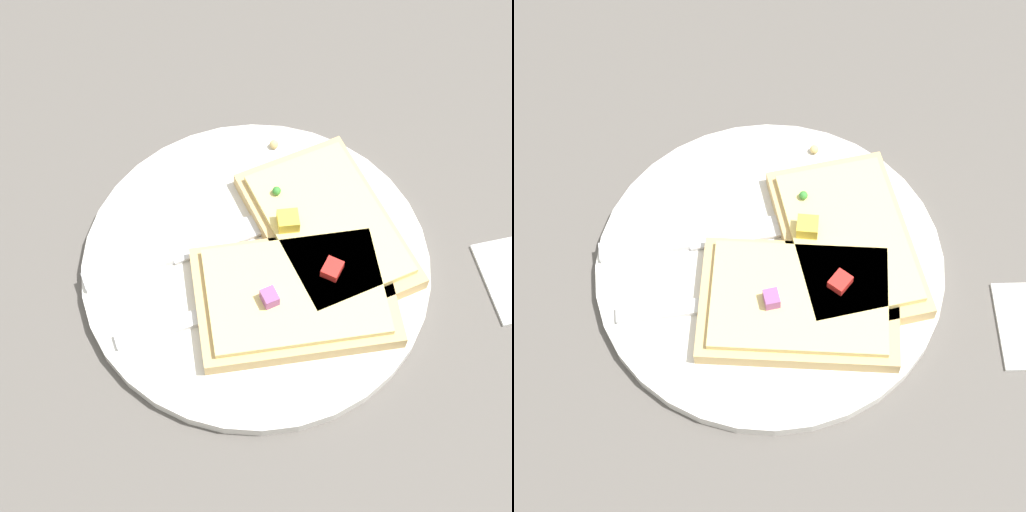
# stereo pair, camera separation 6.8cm
# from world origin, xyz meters

# --- Properties ---
(ground_plane) EXTENTS (4.00, 4.00, 0.00)m
(ground_plane) POSITION_xyz_m (0.00, 0.00, 0.00)
(ground_plane) COLOR #56514C
(plate) EXTENTS (0.28, 0.28, 0.01)m
(plate) POSITION_xyz_m (0.00, 0.00, 0.01)
(plate) COLOR silver
(plate) RESTS_ON ground
(fork) EXTENTS (0.21, 0.04, 0.01)m
(fork) POSITION_xyz_m (0.01, 0.03, 0.01)
(fork) COLOR silver
(fork) RESTS_ON plate
(knife) EXTENTS (0.19, 0.05, 0.01)m
(knife) POSITION_xyz_m (0.06, -0.02, 0.01)
(knife) COLOR silver
(knife) RESTS_ON plate
(pizza_slice_main) EXTENTS (0.13, 0.17, 0.03)m
(pizza_slice_main) POSITION_xyz_m (-0.06, -0.01, 0.02)
(pizza_slice_main) COLOR tan
(pizza_slice_main) RESTS_ON plate
(pizza_slice_corner) EXTENTS (0.16, 0.12, 0.03)m
(pizza_slice_corner) POSITION_xyz_m (-0.02, 0.04, 0.02)
(pizza_slice_corner) COLOR tan
(pizza_slice_corner) RESTS_ON plate
(crumb_scatter) EXTENTS (0.10, 0.13, 0.01)m
(crumb_scatter) POSITION_xyz_m (-0.01, -0.04, 0.02)
(crumb_scatter) COLOR tan
(crumb_scatter) RESTS_ON plate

